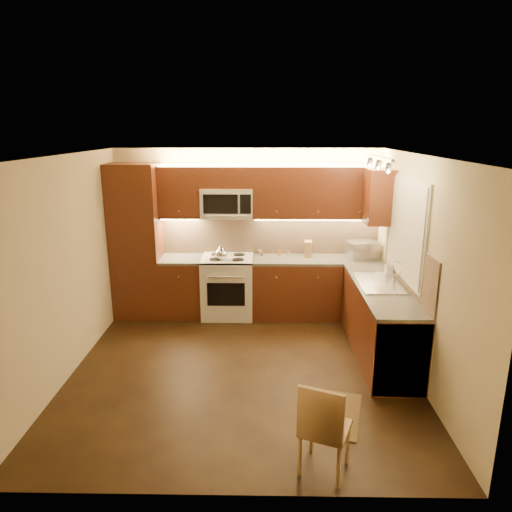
{
  "coord_description": "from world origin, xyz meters",
  "views": [
    {
      "loc": [
        0.25,
        -5.02,
        2.78
      ],
      "look_at": [
        0.15,
        0.55,
        1.25
      ],
      "focal_mm": 32.71,
      "sensor_mm": 36.0,
      "label": 1
    }
  ],
  "objects_px": {
    "microwave": "(227,203)",
    "toaster_oven": "(362,250)",
    "dining_chair": "(325,426)",
    "kettle": "(221,252)",
    "knife_block": "(308,249)",
    "soap_bottle": "(389,267)",
    "sink": "(380,278)",
    "stove": "(228,286)"
  },
  "relations": [
    {
      "from": "microwave",
      "to": "toaster_oven",
      "type": "relative_size",
      "value": 1.78
    },
    {
      "from": "dining_chair",
      "to": "kettle",
      "type": "bearing_deg",
      "value": 131.96
    },
    {
      "from": "knife_block",
      "to": "soap_bottle",
      "type": "height_order",
      "value": "knife_block"
    },
    {
      "from": "dining_chair",
      "to": "sink",
      "type": "bearing_deg",
      "value": 89.87
    },
    {
      "from": "kettle",
      "to": "toaster_oven",
      "type": "bearing_deg",
      "value": -10.84
    },
    {
      "from": "sink",
      "to": "dining_chair",
      "type": "bearing_deg",
      "value": -112.73
    },
    {
      "from": "kettle",
      "to": "knife_block",
      "type": "relative_size",
      "value": 0.94
    },
    {
      "from": "microwave",
      "to": "dining_chair",
      "type": "relative_size",
      "value": 0.9
    },
    {
      "from": "kettle",
      "to": "soap_bottle",
      "type": "xyz_separation_m",
      "value": [
        2.29,
        -0.6,
        -0.03
      ]
    },
    {
      "from": "sink",
      "to": "toaster_oven",
      "type": "distance_m",
      "value": 1.19
    },
    {
      "from": "microwave",
      "to": "sink",
      "type": "height_order",
      "value": "microwave"
    },
    {
      "from": "toaster_oven",
      "to": "soap_bottle",
      "type": "relative_size",
      "value": 2.19
    },
    {
      "from": "stove",
      "to": "microwave",
      "type": "relative_size",
      "value": 1.21
    },
    {
      "from": "sink",
      "to": "soap_bottle",
      "type": "xyz_separation_m",
      "value": [
        0.21,
        0.4,
        0.02
      ]
    },
    {
      "from": "stove",
      "to": "dining_chair",
      "type": "xyz_separation_m",
      "value": [
        1.06,
        -3.38,
        -0.04
      ]
    },
    {
      "from": "microwave",
      "to": "soap_bottle",
      "type": "relative_size",
      "value": 3.89
    },
    {
      "from": "toaster_oven",
      "to": "soap_bottle",
      "type": "xyz_separation_m",
      "value": [
        0.19,
        -0.8,
        -0.03
      ]
    },
    {
      "from": "microwave",
      "to": "kettle",
      "type": "distance_m",
      "value": 0.74
    },
    {
      "from": "microwave",
      "to": "sink",
      "type": "relative_size",
      "value": 0.88
    },
    {
      "from": "microwave",
      "to": "dining_chair",
      "type": "distance_m",
      "value": 3.89
    },
    {
      "from": "stove",
      "to": "sink",
      "type": "xyz_separation_m",
      "value": [
        2.0,
        -1.12,
        0.52
      ]
    },
    {
      "from": "stove",
      "to": "kettle",
      "type": "height_order",
      "value": "kettle"
    },
    {
      "from": "sink",
      "to": "kettle",
      "type": "xyz_separation_m",
      "value": [
        -2.08,
        0.99,
        0.06
      ]
    },
    {
      "from": "knife_block",
      "to": "soap_bottle",
      "type": "relative_size",
      "value": 1.22
    },
    {
      "from": "soap_bottle",
      "to": "dining_chair",
      "type": "relative_size",
      "value": 0.23
    },
    {
      "from": "toaster_oven",
      "to": "kettle",
      "type": "bearing_deg",
      "value": 171.55
    },
    {
      "from": "sink",
      "to": "dining_chair",
      "type": "distance_m",
      "value": 2.5
    },
    {
      "from": "knife_block",
      "to": "kettle",
      "type": "bearing_deg",
      "value": -163.38
    },
    {
      "from": "toaster_oven",
      "to": "soap_bottle",
      "type": "bearing_deg",
      "value": -90.28
    },
    {
      "from": "stove",
      "to": "soap_bottle",
      "type": "xyz_separation_m",
      "value": [
        2.21,
        -0.73,
        0.54
      ]
    },
    {
      "from": "soap_bottle",
      "to": "microwave",
      "type": "bearing_deg",
      "value": 149.05
    },
    {
      "from": "kettle",
      "to": "toaster_oven",
      "type": "xyz_separation_m",
      "value": [
        2.1,
        0.2,
        -0.0
      ]
    },
    {
      "from": "soap_bottle",
      "to": "dining_chair",
      "type": "bearing_deg",
      "value": -123.16
    },
    {
      "from": "stove",
      "to": "soap_bottle",
      "type": "relative_size",
      "value": 4.71
    },
    {
      "from": "kettle",
      "to": "microwave",
      "type": "bearing_deg",
      "value": 56.73
    },
    {
      "from": "stove",
      "to": "toaster_oven",
      "type": "bearing_deg",
      "value": 1.93
    },
    {
      "from": "toaster_oven",
      "to": "dining_chair",
      "type": "bearing_deg",
      "value": -119.5
    },
    {
      "from": "knife_block",
      "to": "dining_chair",
      "type": "distance_m",
      "value": 3.57
    },
    {
      "from": "kettle",
      "to": "sink",
      "type": "bearing_deg",
      "value": -41.79
    },
    {
      "from": "kettle",
      "to": "dining_chair",
      "type": "relative_size",
      "value": 0.27
    },
    {
      "from": "microwave",
      "to": "soap_bottle",
      "type": "xyz_separation_m",
      "value": [
        2.21,
        -0.86,
        -0.72
      ]
    },
    {
      "from": "dining_chair",
      "to": "toaster_oven",
      "type": "bearing_deg",
      "value": 97.03
    }
  ]
}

